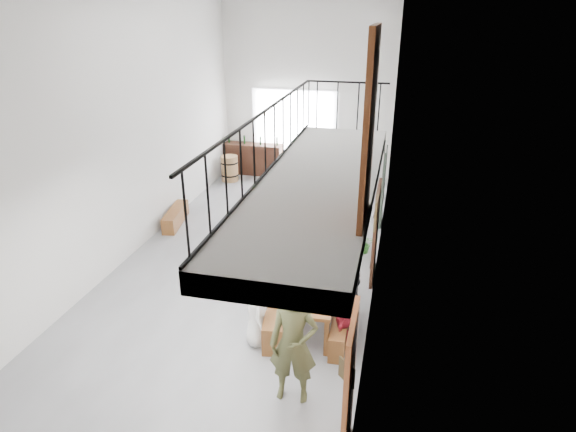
% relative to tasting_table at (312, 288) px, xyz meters
% --- Properties ---
extents(floor, '(12.00, 12.00, 0.00)m').
position_rel_tasting_table_xyz_m(floor, '(-1.76, 2.21, -0.71)').
color(floor, slate).
rests_on(floor, ground).
extents(room_walls, '(12.00, 12.00, 12.00)m').
position_rel_tasting_table_xyz_m(room_walls, '(-1.76, 2.21, 2.85)').
color(room_walls, silver).
rests_on(room_walls, ground).
extents(gateway_portal, '(2.80, 0.08, 2.80)m').
position_rel_tasting_table_xyz_m(gateway_portal, '(-2.16, 8.15, 0.69)').
color(gateway_portal, white).
rests_on(gateway_portal, ground).
extents(right_wall_decor, '(0.07, 8.28, 5.07)m').
position_rel_tasting_table_xyz_m(right_wall_decor, '(0.94, 0.34, 1.04)').
color(right_wall_decor, brown).
rests_on(right_wall_decor, ground).
extents(balcony, '(1.52, 5.62, 4.00)m').
position_rel_tasting_table_xyz_m(balcony, '(0.22, -0.92, 2.26)').
color(balcony, silver).
rests_on(balcony, ground).
extents(tasting_table, '(0.92, 2.01, 0.79)m').
position_rel_tasting_table_xyz_m(tasting_table, '(0.00, 0.00, 0.00)').
color(tasting_table, brown).
rests_on(tasting_table, ground).
extents(bench_inner, '(0.68, 2.24, 0.51)m').
position_rel_tasting_table_xyz_m(bench_inner, '(-0.60, 0.01, -0.45)').
color(bench_inner, brown).
rests_on(bench_inner, ground).
extents(bench_wall, '(0.34, 1.98, 0.45)m').
position_rel_tasting_table_xyz_m(bench_wall, '(0.53, -0.04, -0.48)').
color(bench_wall, brown).
rests_on(bench_wall, ground).
extents(tableware, '(0.62, 1.38, 0.35)m').
position_rel_tasting_table_xyz_m(tableware, '(-0.06, 0.15, 0.22)').
color(tableware, black).
rests_on(tableware, tasting_table).
extents(side_bench, '(0.55, 1.47, 0.41)m').
position_rel_tasting_table_xyz_m(side_bench, '(-4.26, 3.39, -0.50)').
color(side_bench, brown).
rests_on(side_bench, ground).
extents(oak_barrel, '(0.56, 0.56, 0.83)m').
position_rel_tasting_table_xyz_m(oak_barrel, '(-4.05, 6.97, -0.29)').
color(oak_barrel, olive).
rests_on(oak_barrel, ground).
extents(serving_counter, '(1.96, 0.55, 1.03)m').
position_rel_tasting_table_xyz_m(serving_counter, '(-3.51, 7.86, -0.19)').
color(serving_counter, '#361C12').
rests_on(serving_counter, ground).
extents(counter_bottles, '(1.71, 0.12, 0.28)m').
position_rel_tasting_table_xyz_m(counter_bottles, '(-3.51, 7.83, 0.46)').
color(counter_bottles, black).
rests_on(counter_bottles, serving_counter).
extents(guest_left_a, '(0.58, 0.69, 1.20)m').
position_rel_tasting_table_xyz_m(guest_left_a, '(-0.79, -0.76, -0.11)').
color(guest_left_a, white).
rests_on(guest_left_a, ground).
extents(guest_left_b, '(0.40, 0.50, 1.21)m').
position_rel_tasting_table_xyz_m(guest_left_b, '(-0.69, -0.21, -0.10)').
color(guest_left_b, '#266D80').
rests_on(guest_left_b, ground).
extents(guest_left_c, '(0.51, 0.60, 1.10)m').
position_rel_tasting_table_xyz_m(guest_left_c, '(-0.73, 0.37, -0.16)').
color(guest_left_c, white).
rests_on(guest_left_c, ground).
extents(guest_left_d, '(0.51, 0.79, 1.16)m').
position_rel_tasting_table_xyz_m(guest_left_d, '(-0.77, 0.81, -0.13)').
color(guest_left_d, '#266D80').
rests_on(guest_left_d, ground).
extents(guest_right_a, '(0.32, 0.70, 1.17)m').
position_rel_tasting_table_xyz_m(guest_right_a, '(0.62, -0.54, -0.12)').
color(guest_right_a, '#AC1D2D').
rests_on(guest_right_a, ground).
extents(guest_right_b, '(0.65, 1.12, 1.15)m').
position_rel_tasting_table_xyz_m(guest_right_b, '(0.65, 0.09, -0.13)').
color(guest_right_b, black).
rests_on(guest_right_b, ground).
extents(guest_right_c, '(0.60, 0.73, 1.29)m').
position_rel_tasting_table_xyz_m(guest_right_c, '(0.51, 0.79, -0.06)').
color(guest_right_c, white).
rests_on(guest_right_c, ground).
extents(host_standing, '(0.71, 0.49, 1.87)m').
position_rel_tasting_table_xyz_m(host_standing, '(0.07, -1.82, 0.23)').
color(host_standing, '#494C2B').
rests_on(host_standing, ground).
extents(potted_plant, '(0.48, 0.44, 0.45)m').
position_rel_tasting_table_xyz_m(potted_plant, '(0.69, 2.93, -0.48)').
color(potted_plant, '#22511C').
rests_on(potted_plant, ground).
extents(bicycle_near, '(1.62, 1.11, 0.80)m').
position_rel_tasting_table_xyz_m(bicycle_near, '(-1.38, 7.36, -0.30)').
color(bicycle_near, black).
rests_on(bicycle_near, ground).
extents(bicycle_far, '(1.56, 0.68, 0.91)m').
position_rel_tasting_table_xyz_m(bicycle_far, '(-0.49, 7.21, -0.25)').
color(bicycle_far, black).
rests_on(bicycle_far, ground).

